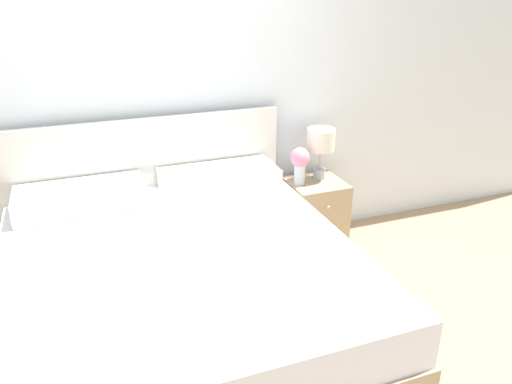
{
  "coord_description": "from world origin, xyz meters",
  "views": [
    {
      "loc": [
        -0.43,
        -3.27,
        1.93
      ],
      "look_at": [
        0.6,
        -0.54,
        0.67
      ],
      "focal_mm": 35.0,
      "sensor_mm": 36.0,
      "label": 1
    }
  ],
  "objects_px": {
    "bed": "(180,289)",
    "flower_vase": "(300,162)",
    "nightstand": "(314,214)",
    "table_lamp": "(321,143)"
  },
  "relations": [
    {
      "from": "bed",
      "to": "table_lamp",
      "type": "distance_m",
      "value": 1.55
    },
    {
      "from": "table_lamp",
      "to": "nightstand",
      "type": "bearing_deg",
      "value": -131.63
    },
    {
      "from": "nightstand",
      "to": "table_lamp",
      "type": "relative_size",
      "value": 1.39
    },
    {
      "from": "flower_vase",
      "to": "bed",
      "type": "bearing_deg",
      "value": -146.2
    },
    {
      "from": "flower_vase",
      "to": "table_lamp",
      "type": "bearing_deg",
      "value": 14.86
    },
    {
      "from": "nightstand",
      "to": "table_lamp",
      "type": "distance_m",
      "value": 0.55
    },
    {
      "from": "bed",
      "to": "flower_vase",
      "type": "height_order",
      "value": "bed"
    },
    {
      "from": "nightstand",
      "to": "flower_vase",
      "type": "xyz_separation_m",
      "value": [
        -0.13,
        0.01,
        0.44
      ]
    },
    {
      "from": "nightstand",
      "to": "table_lamp",
      "type": "xyz_separation_m",
      "value": [
        0.05,
        0.06,
        0.55
      ]
    },
    {
      "from": "bed",
      "to": "flower_vase",
      "type": "xyz_separation_m",
      "value": [
        1.07,
        0.72,
        0.38
      ]
    }
  ]
}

